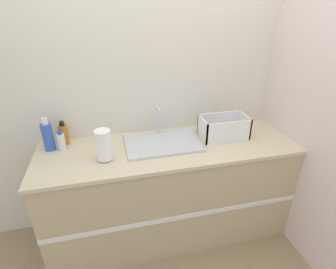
# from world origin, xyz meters

# --- Properties ---
(ground_plane) EXTENTS (12.00, 12.00, 0.00)m
(ground_plane) POSITION_xyz_m (0.00, 0.00, 0.00)
(ground_plane) COLOR #937A56
(wall_back) EXTENTS (4.41, 0.06, 2.60)m
(wall_back) POSITION_xyz_m (0.00, 0.66, 1.30)
(wall_back) COLOR beige
(wall_back) RESTS_ON ground_plane
(wall_right) EXTENTS (0.06, 2.63, 2.60)m
(wall_right) POSITION_xyz_m (1.04, 0.32, 1.30)
(wall_right) COLOR silver
(wall_right) RESTS_ON ground_plane
(counter_cabinet) EXTENTS (2.04, 0.66, 0.88)m
(counter_cabinet) POSITION_xyz_m (0.00, 0.32, 0.44)
(counter_cabinet) COLOR tan
(counter_cabinet) RESTS_ON ground_plane
(sink) EXTENTS (0.59, 0.39, 0.27)m
(sink) POSITION_xyz_m (-0.04, 0.36, 0.90)
(sink) COLOR silver
(sink) RESTS_ON counter_cabinet
(paper_towel_roll) EXTENTS (0.11, 0.11, 0.23)m
(paper_towel_roll) POSITION_xyz_m (-0.50, 0.23, 1.00)
(paper_towel_roll) COLOR #4C4C51
(paper_towel_roll) RESTS_ON counter_cabinet
(dish_rack) EXTENTS (0.38, 0.22, 0.19)m
(dish_rack) POSITION_xyz_m (0.47, 0.35, 0.96)
(dish_rack) COLOR white
(dish_rack) RESTS_ON counter_cabinet
(bottle_clear) EXTENTS (0.06, 0.06, 0.16)m
(bottle_clear) POSITION_xyz_m (-0.81, 0.45, 0.95)
(bottle_clear) COLOR silver
(bottle_clear) RESTS_ON counter_cabinet
(bottle_blue) EXTENTS (0.08, 0.08, 0.26)m
(bottle_blue) POSITION_xyz_m (-0.90, 0.48, 1.00)
(bottle_blue) COLOR #2D56B7
(bottle_blue) RESTS_ON counter_cabinet
(bottle_amber) EXTENTS (0.07, 0.07, 0.19)m
(bottle_amber) POSITION_xyz_m (-0.80, 0.56, 0.97)
(bottle_amber) COLOR #B26B19
(bottle_amber) RESTS_ON counter_cabinet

